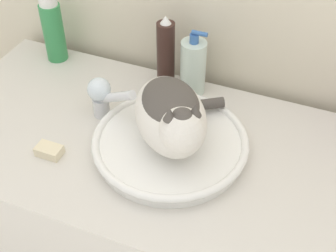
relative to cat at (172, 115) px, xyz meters
name	(u,v)px	position (x,y,z in m)	size (l,w,h in m)	color
vanity_counter	(155,240)	(-0.06, 0.02, -0.55)	(1.18, 0.59, 0.85)	beige
sink_basin	(170,144)	(-0.01, 0.01, -0.10)	(0.38, 0.38, 0.04)	white
cat	(172,115)	(0.00, 0.00, 0.00)	(0.28, 0.32, 0.18)	silver
faucet	(103,95)	(-0.22, 0.06, -0.06)	(0.15, 0.07, 0.13)	silver
hairspray_can_black	(166,54)	(-0.12, 0.26, -0.02)	(0.05, 0.05, 0.22)	#331E19
shampoo_bottle_tall	(53,29)	(-0.49, 0.26, -0.03)	(0.06, 0.06, 0.21)	#338C4C
soap_pump_bottle	(193,67)	(-0.04, 0.26, -0.04)	(0.07, 0.07, 0.20)	silver
soap_bar	(49,151)	(-0.28, -0.12, -0.11)	(0.06, 0.04, 0.02)	beige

